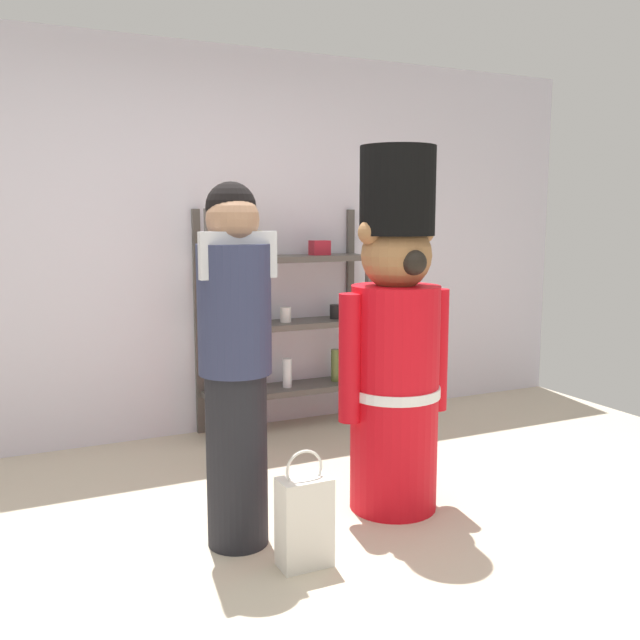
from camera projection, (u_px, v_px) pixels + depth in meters
name	position (u px, v px, depth m)	size (l,w,h in m)	color
ground_plane	(311.00, 576.00, 2.93)	(6.40, 6.40, 0.00)	beige
back_wall	(172.00, 243.00, 4.70)	(6.40, 0.12, 2.60)	silver
merchandise_shelf	(284.00, 318.00, 4.89)	(1.21, 0.35, 1.53)	#4C4742
teddy_bear_guard	(395.00, 345.00, 3.51)	(0.62, 0.46, 1.81)	red
person_shopper	(235.00, 357.00, 3.11)	(0.34, 0.32, 1.63)	black
shopping_bag	(304.00, 521.00, 2.99)	(0.22, 0.14, 0.51)	silver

